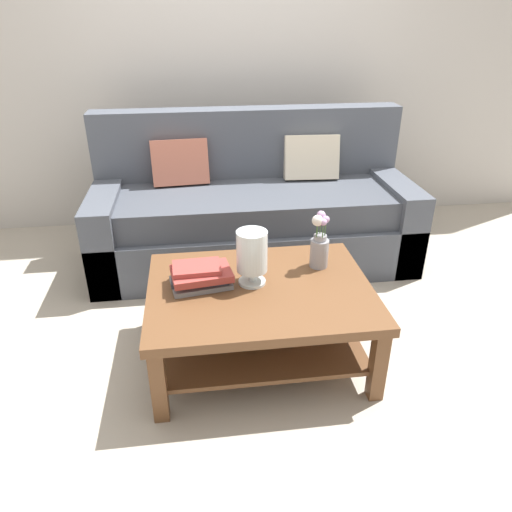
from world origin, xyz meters
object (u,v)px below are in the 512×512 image
object	(u,v)px
coffee_table	(259,307)
flower_pitcher	(319,244)
book_stack_main	(200,276)
couch	(253,212)
glass_hurricane_vase	(252,253)

from	to	relation	value
coffee_table	flower_pitcher	bearing A→B (deg)	26.69
coffee_table	book_stack_main	size ratio (longest dim) A/B	3.45
book_stack_main	flower_pitcher	bearing A→B (deg)	10.37
couch	book_stack_main	bearing A→B (deg)	-110.20
couch	coffee_table	distance (m)	1.20
coffee_table	flower_pitcher	distance (m)	0.47
book_stack_main	glass_hurricane_vase	xyz separation A→B (m)	(0.26, -0.01, 0.12)
coffee_table	glass_hurricane_vase	world-z (taller)	glass_hurricane_vase
book_stack_main	glass_hurricane_vase	distance (m)	0.29
couch	glass_hurricane_vase	world-z (taller)	couch
glass_hurricane_vase	flower_pitcher	xyz separation A→B (m)	(0.38, 0.13, -0.03)
couch	glass_hurricane_vase	size ratio (longest dim) A/B	7.83
book_stack_main	couch	bearing A→B (deg)	69.80
book_stack_main	glass_hurricane_vase	size ratio (longest dim) A/B	1.14
couch	flower_pitcher	distance (m)	1.06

